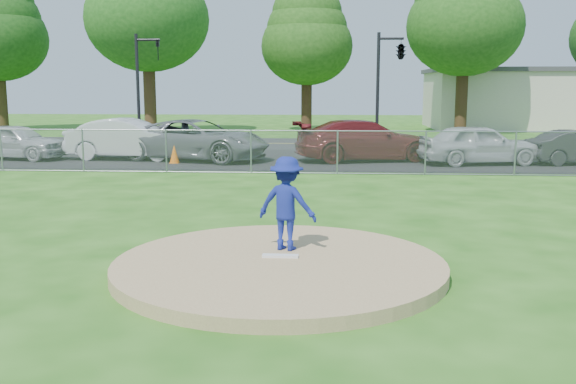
# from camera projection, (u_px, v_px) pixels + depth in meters

# --- Properties ---
(ground) EXTENTS (120.00, 120.00, 0.00)m
(ground) POSITION_uv_depth(u_px,v_px,m) (306.00, 182.00, 20.30)
(ground) COLOR #215713
(ground) RESTS_ON ground
(pitchers_mound) EXTENTS (5.40, 5.40, 0.20)m
(pitchers_mound) POSITION_uv_depth(u_px,v_px,m) (279.00, 266.00, 10.44)
(pitchers_mound) COLOR tan
(pitchers_mound) RESTS_ON ground
(pitching_rubber) EXTENTS (0.60, 0.15, 0.04)m
(pitching_rubber) POSITION_uv_depth(u_px,v_px,m) (280.00, 256.00, 10.62)
(pitching_rubber) COLOR white
(pitching_rubber) RESTS_ON pitchers_mound
(chain_link_fence) EXTENTS (40.00, 0.06, 1.50)m
(chain_link_fence) POSITION_uv_depth(u_px,v_px,m) (308.00, 152.00, 22.15)
(chain_link_fence) COLOR gray
(chain_link_fence) RESTS_ON ground
(parking_lot) EXTENTS (50.00, 8.00, 0.01)m
(parking_lot) POSITION_uv_depth(u_px,v_px,m) (313.00, 159.00, 26.70)
(parking_lot) COLOR black
(parking_lot) RESTS_ON ground
(street) EXTENTS (60.00, 7.00, 0.01)m
(street) POSITION_uv_depth(u_px,v_px,m) (317.00, 144.00, 34.08)
(street) COLOR #242427
(street) RESTS_ON ground
(commercial_building) EXTENTS (16.40, 9.40, 4.30)m
(commercial_building) POSITION_uv_depth(u_px,v_px,m) (543.00, 98.00, 46.40)
(commercial_building) COLOR beige
(commercial_building) RESTS_ON ground
(tree_left) EXTENTS (7.84, 7.84, 12.53)m
(tree_left) POSITION_uv_depth(u_px,v_px,m) (147.00, 3.00, 40.40)
(tree_left) COLOR #3B2515
(tree_left) RESTS_ON ground
(tree_center) EXTENTS (6.16, 6.16, 9.84)m
(tree_center) POSITION_uv_depth(u_px,v_px,m) (307.00, 34.00, 42.95)
(tree_center) COLOR #351E13
(tree_center) RESTS_ON ground
(tree_right) EXTENTS (7.28, 7.28, 11.63)m
(tree_right) POSITION_uv_depth(u_px,v_px,m) (465.00, 11.00, 40.09)
(tree_right) COLOR #322012
(tree_right) RESTS_ON ground
(traffic_signal_left) EXTENTS (1.28, 0.20, 5.60)m
(traffic_signal_left) POSITION_uv_depth(u_px,v_px,m) (142.00, 79.00, 32.18)
(traffic_signal_left) COLOR black
(traffic_signal_left) RESTS_ON ground
(traffic_signal_center) EXTENTS (1.42, 2.48, 5.60)m
(traffic_signal_center) POSITION_uv_depth(u_px,v_px,m) (399.00, 53.00, 31.09)
(traffic_signal_center) COLOR black
(traffic_signal_center) RESTS_ON ground
(pitcher) EXTENTS (1.18, 0.89, 1.62)m
(pitcher) POSITION_uv_depth(u_px,v_px,m) (287.00, 203.00, 11.01)
(pitcher) COLOR navy
(pitcher) RESTS_ON pitchers_mound
(traffic_cone) EXTENTS (0.39, 0.39, 0.77)m
(traffic_cone) POSITION_uv_depth(u_px,v_px,m) (174.00, 153.00, 25.29)
(traffic_cone) COLOR orange
(traffic_cone) RESTS_ON parking_lot
(parked_car_silver) EXTENTS (4.60, 2.50, 1.48)m
(parked_car_silver) POSITION_uv_depth(u_px,v_px,m) (15.00, 141.00, 26.67)
(parked_car_silver) COLOR silver
(parked_car_silver) RESTS_ON parking_lot
(parked_car_white) EXTENTS (5.21, 2.09, 1.68)m
(parked_car_white) POSITION_uv_depth(u_px,v_px,m) (130.00, 139.00, 26.59)
(parked_car_white) COLOR silver
(parked_car_white) RESTS_ON parking_lot
(parked_car_gray) EXTENTS (6.51, 4.27, 1.66)m
(parked_car_gray) POSITION_uv_depth(u_px,v_px,m) (197.00, 140.00, 26.28)
(parked_car_gray) COLOR slate
(parked_car_gray) RESTS_ON parking_lot
(parked_car_darkred) EXTENTS (6.11, 3.67, 1.66)m
(parked_car_darkred) POSITION_uv_depth(u_px,v_px,m) (365.00, 140.00, 26.06)
(parked_car_darkred) COLOR maroon
(parked_car_darkred) RESTS_ON parking_lot
(parked_car_pearl) EXTENTS (4.86, 2.66, 1.57)m
(parked_car_pearl) POSITION_uv_depth(u_px,v_px,m) (479.00, 144.00, 24.88)
(parked_car_pearl) COLOR silver
(parked_car_pearl) RESTS_ON parking_lot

